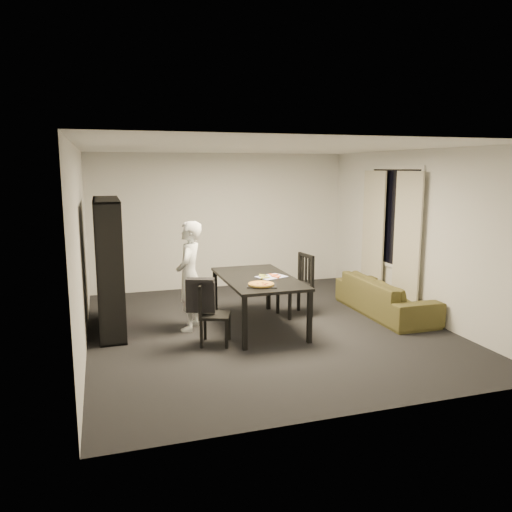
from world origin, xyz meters
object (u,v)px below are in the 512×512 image
object	(u,v)px
dining_table	(258,282)
sofa	(385,296)
chair_right	(300,280)
chair_left	(209,310)
person	(189,276)
bookshelf	(109,265)
baking_tray	(262,285)
pepperoni_pizza	(261,284)

from	to	relation	value
dining_table	sofa	bearing A→B (deg)	0.93
chair_right	chair_left	bearing A→B (deg)	-69.85
dining_table	person	bearing A→B (deg)	167.49
bookshelf	baking_tray	world-z (taller)	bookshelf
chair_left	chair_right	bearing A→B (deg)	-41.43
person	sofa	size ratio (longest dim) A/B	0.79
bookshelf	chair_right	distance (m)	2.92
chair_left	person	xyz separation A→B (m)	(-0.13, 0.71, 0.32)
sofa	person	bearing A→B (deg)	86.71
bookshelf	sofa	bearing A→B (deg)	-6.67
chair_right	baking_tray	size ratio (longest dim) A/B	2.45
baking_tray	pepperoni_pizza	world-z (taller)	pepperoni_pizza
chair_right	baking_tray	distance (m)	1.33
dining_table	person	distance (m)	1.00
person	dining_table	bearing A→B (deg)	101.53
chair_left	sofa	size ratio (longest dim) A/B	0.42
chair_left	pepperoni_pizza	bearing A→B (deg)	-73.53
sofa	chair_right	bearing A→B (deg)	74.05
baking_tray	sofa	bearing A→B (deg)	13.61
dining_table	person	world-z (taller)	person
chair_right	pepperoni_pizza	bearing A→B (deg)	-53.57
bookshelf	chair_left	bearing A→B (deg)	-39.69
bookshelf	chair_left	world-z (taller)	bookshelf
chair_right	person	size ratio (longest dim) A/B	0.62
chair_left	sofa	bearing A→B (deg)	-60.04
bookshelf	chair_left	size ratio (longest dim) A/B	2.29
chair_right	dining_table	bearing A→B (deg)	-71.78
person	baking_tray	size ratio (longest dim) A/B	3.95
person	pepperoni_pizza	bearing A→B (deg)	72.36
chair_right	baking_tray	xyz separation A→B (m)	(-0.94, -0.93, 0.20)
bookshelf	dining_table	bearing A→B (deg)	-14.37
sofa	dining_table	bearing A→B (deg)	90.93
bookshelf	chair_left	xyz separation A→B (m)	(1.23, -1.02, -0.48)
chair_left	pepperoni_pizza	distance (m)	0.77
dining_table	sofa	world-z (taller)	dining_table
bookshelf	sofa	xyz separation A→B (m)	(4.22, -0.49, -0.66)
bookshelf	baking_tray	xyz separation A→B (m)	(1.96, -1.04, -0.19)
pepperoni_pizza	sofa	distance (m)	2.41
bookshelf	dining_table	size ratio (longest dim) A/B	1.05
bookshelf	sofa	world-z (taller)	bookshelf
bookshelf	chair_left	distance (m)	1.67
person	sofa	bearing A→B (deg)	110.75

